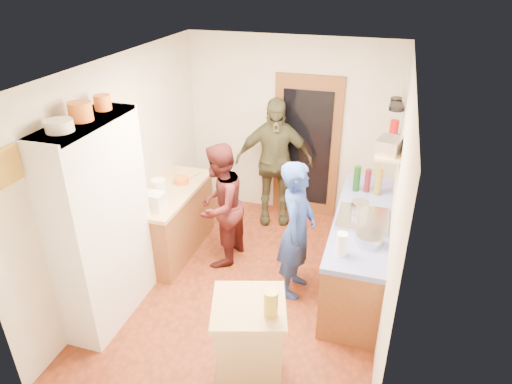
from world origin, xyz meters
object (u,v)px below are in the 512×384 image
at_px(right_counter_base, 359,251).
at_px(person_back, 275,162).
at_px(hutch_body, 102,225).
at_px(person_hob, 299,232).
at_px(person_left, 223,205).
at_px(island_base, 249,346).

height_order(right_counter_base, person_back, person_back).
bearing_deg(person_back, hutch_body, -131.67).
height_order(person_hob, person_left, person_hob).
relative_size(hutch_body, person_left, 1.39).
bearing_deg(person_hob, right_counter_base, -55.21).
relative_size(island_base, person_left, 0.54).
bearing_deg(right_counter_base, hutch_body, -152.53).
bearing_deg(person_hob, island_base, 177.03).
distance_m(hutch_body, person_back, 2.69).
xyz_separation_m(island_base, person_left, (-0.89, 1.75, 0.36)).
xyz_separation_m(right_counter_base, person_back, (-1.33, 1.11, 0.51)).
distance_m(hutch_body, right_counter_base, 2.90).
relative_size(person_left, person_back, 0.85).
xyz_separation_m(hutch_body, person_hob, (1.85, 0.89, -0.28)).
bearing_deg(person_hob, hutch_body, 118.62).
relative_size(right_counter_base, person_hob, 1.35).
distance_m(person_hob, person_left, 1.09).
height_order(island_base, person_hob, person_hob).
relative_size(person_hob, person_left, 1.03).
xyz_separation_m(person_hob, person_left, (-1.03, 0.37, -0.02)).
distance_m(hutch_body, island_base, 1.90).
height_order(island_base, person_back, person_back).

